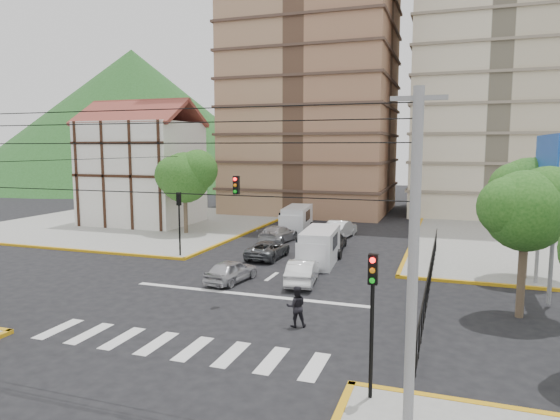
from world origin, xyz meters
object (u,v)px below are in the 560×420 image
at_px(van_right_lane, 319,248).
at_px(van_left_lane, 296,220).
at_px(traffic_light_se, 372,302).
at_px(traffic_light_nw, 179,213).
at_px(car_white_front_right, 302,272).
at_px(car_silver_front_left, 231,271).
at_px(pedestrian_crosswalk, 296,306).

bearing_deg(van_right_lane, van_left_lane, 108.97).
height_order(traffic_light_se, traffic_light_nw, same).
bearing_deg(car_white_front_right, van_right_lane, -94.98).
relative_size(traffic_light_nw, car_silver_front_left, 1.15).
height_order(traffic_light_se, car_white_front_right, traffic_light_se).
xyz_separation_m(van_right_lane, car_white_front_right, (0.29, -4.81, -0.42)).
relative_size(car_silver_front_left, car_white_front_right, 0.92).
xyz_separation_m(traffic_light_nw, car_white_front_right, (9.95, -3.65, -2.42)).
relative_size(traffic_light_se, pedestrian_crosswalk, 2.49).
bearing_deg(traffic_light_se, pedestrian_crosswalk, 126.65).
bearing_deg(traffic_light_se, car_silver_front_left, 131.25).
relative_size(van_right_lane, car_silver_front_left, 1.36).
bearing_deg(van_left_lane, car_white_front_right, -77.77).
bearing_deg(car_white_front_right, pedestrian_crosswalk, 95.74).
relative_size(traffic_light_se, van_left_lane, 0.84).
distance_m(van_right_lane, car_white_front_right, 4.83).
height_order(van_right_lane, car_silver_front_left, van_right_lane).
xyz_separation_m(van_left_lane, car_white_front_right, (5.36, -16.22, -0.42)).
distance_m(van_right_lane, van_left_lane, 12.49).
xyz_separation_m(van_right_lane, car_silver_front_left, (-3.63, -5.84, -0.46)).
xyz_separation_m(traffic_light_se, van_left_lane, (-11.01, 28.16, -2.00)).
bearing_deg(pedestrian_crosswalk, car_white_front_right, -100.86).
relative_size(van_right_lane, van_left_lane, 0.99).
bearing_deg(traffic_light_nw, car_silver_front_left, -37.85).
height_order(traffic_light_nw, van_left_lane, traffic_light_nw).
xyz_separation_m(van_left_lane, car_silver_front_left, (1.44, -17.25, -0.46)).
distance_m(traffic_light_se, car_silver_front_left, 14.72).
bearing_deg(van_left_lane, traffic_light_nw, -116.12).
xyz_separation_m(traffic_light_nw, pedestrian_crosswalk, (11.61, -10.24, -2.23)).
bearing_deg(car_silver_front_left, van_right_lane, -112.95).
height_order(traffic_light_nw, van_right_lane, traffic_light_nw).
relative_size(car_silver_front_left, pedestrian_crosswalk, 2.17).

